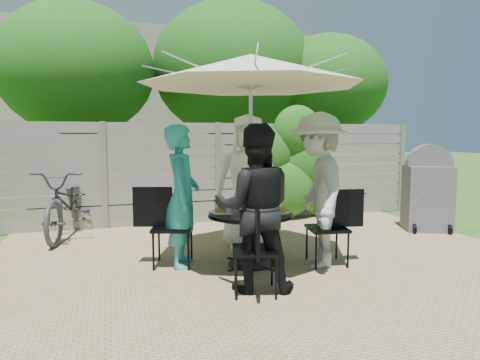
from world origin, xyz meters
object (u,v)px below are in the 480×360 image
object	(u,v)px
glass_front	(261,211)
glass_right	(271,206)
chair_back	(247,229)
bicycle	(69,203)
plate_right	(280,211)
plate_front	(252,216)
person_left	(182,197)
patio_table	(250,229)
glass_back	(241,204)
chair_front	(255,268)
plate_back	(249,206)
glass_left	(229,209)
person_back	(248,182)
chair_left	(172,243)
chair_right	(328,243)
person_right	(318,190)
umbrella	(251,70)
person_front	(254,209)
coffee_cup	(257,205)
syrup_jug	(245,206)
plate_left	(221,211)
bbq_grill	(428,192)

from	to	relation	value
glass_front	glass_right	bearing A→B (deg)	51.25
chair_back	bicycle	bearing A→B (deg)	-106.93
plate_right	plate_front	bearing A→B (deg)	-150.75
person_left	plate_right	distance (m)	1.20
patio_table	glass_right	world-z (taller)	glass_right
glass_back	glass_right	distance (m)	0.40
chair_front	bicycle	world-z (taller)	bicycle
chair_back	plate_back	xyz separation A→B (m)	(-0.16, -0.58, 0.44)
glass_left	glass_front	xyz separation A→B (m)	(0.31, -0.25, 0.00)
person_back	chair_left	world-z (taller)	person_back
patio_table	glass_left	distance (m)	0.39
chair_front	glass_right	bearing A→B (deg)	-13.98
person_left	chair_right	world-z (taller)	person_left
person_right	glass_left	bearing A→B (deg)	-84.50
umbrella	glass_back	size ratio (longest dim) A/B	23.33
person_right	chair_left	bearing A→B (deg)	-90.00
person_front	coffee_cup	world-z (taller)	person_front
glass_back	bicycle	xyz separation A→B (m)	(-2.23, 2.05, -0.20)
plate_back	syrup_jug	size ratio (longest dim) A/B	1.62
patio_table	person_front	distance (m)	0.92
person_right	plate_right	bearing A→B (deg)	-90.00
person_front	plate_left	xyz separation A→B (m)	(-0.12, 0.90, -0.17)
umbrella	plate_front	distance (m)	1.72
person_back	glass_left	distance (m)	0.99
coffee_cup	bicycle	xyz separation A→B (m)	(-2.42, 2.14, -0.19)
chair_back	plate_right	distance (m)	1.12
person_right	plate_front	xyz separation A→B (m)	(-0.90, -0.12, -0.25)
patio_table	syrup_jug	distance (m)	0.29
umbrella	plate_right	bearing A→B (deg)	-15.75
chair_left	plate_left	xyz separation A→B (m)	(0.58, -0.16, 0.40)
person_right	glass_left	distance (m)	1.11
plate_front	glass_right	xyz separation A→B (m)	(0.38, 0.38, 0.05)
person_front	glass_front	bearing A→B (deg)	-100.42
plate_left	plate_front	world-z (taller)	same
glass_front	chair_front	bearing A→B (deg)	-114.19
person_back	plate_right	world-z (taller)	person_back
plate_back	bicycle	distance (m)	3.08
plate_right	bicycle	world-z (taller)	bicycle
chair_left	plate_left	bearing A→B (deg)	0.00
plate_left	umbrella	bearing A→B (deg)	-15.75
person_right	syrup_jug	xyz separation A→B (m)	(-0.84, 0.29, -0.20)
bbq_grill	person_front	bearing A→B (deg)	-131.30
chair_back	person_right	size ratio (longest dim) A/B	0.45
patio_table	plate_right	xyz separation A→B (m)	(0.35, -0.10, 0.23)
chair_front	person_left	bearing A→B (deg)	40.32
person_back	coffee_cup	size ratio (longest dim) A/B	15.91
patio_table	person_left	xyz separation A→B (m)	(-0.80, 0.23, 0.41)
chair_left	coffee_cup	world-z (taller)	chair_left
chair_back	plate_right	bearing A→B (deg)	16.81
person_back	bbq_grill	xyz separation A→B (m)	(3.23, 0.16, -0.28)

